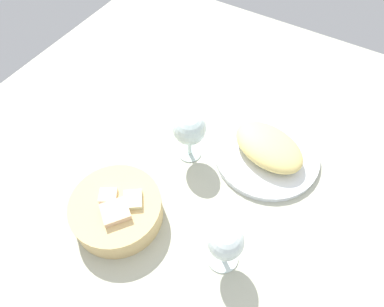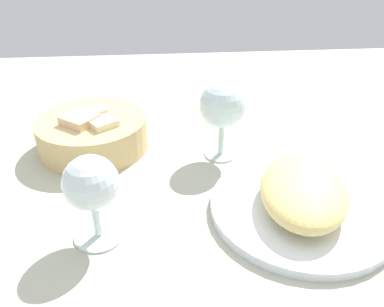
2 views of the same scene
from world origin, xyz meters
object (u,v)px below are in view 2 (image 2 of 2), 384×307
plate (300,208)px  wine_glass_near (222,107)px  wine_glass_far (91,187)px  bread_basket (93,133)px

plate → wine_glass_near: (16.80, 9.09, 8.58)cm
wine_glass_far → bread_basket: bearing=8.3°
wine_glass_near → wine_glass_far: 27.41cm
wine_glass_far → wine_glass_near: bearing=-44.7°
bread_basket → wine_glass_near: (-4.46, -22.74, 6.16)cm
wine_glass_near → wine_glass_far: size_ratio=1.11×
bread_basket → wine_glass_near: wine_glass_near is taller
plate → bread_basket: bread_basket is taller
plate → wine_glass_far: size_ratio=2.11×
plate → wine_glass_near: 20.94cm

